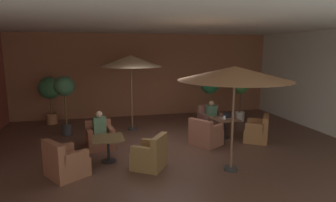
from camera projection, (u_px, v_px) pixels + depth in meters
The scene contains 21 objects.
ground_plane at pixel (172, 151), 8.20m from camera, with size 11.33×9.44×0.02m, color #513429.
wall_back_brick at pixel (146, 75), 12.37m from camera, with size 11.33×0.08×3.55m, color #94563B.
ceiling_slab at pixel (172, 23), 7.56m from camera, with size 11.33×9.44×0.06m, color silver.
cafe_table_front_left at pixel (225, 122), 9.32m from camera, with size 0.85×0.85×0.64m.
armchair_front_left_north at pixel (211, 121), 10.35m from camera, with size 0.84×0.83×0.86m.
armchair_front_left_east at pixel (205, 135), 8.61m from camera, with size 1.06×1.08×0.83m.
armchair_front_left_south at pixel (257, 131), 8.99m from camera, with size 1.04×1.07×0.84m.
cafe_table_front_right at pixel (108, 143), 7.30m from camera, with size 0.82×0.82×0.64m.
armchair_front_right_north at pixel (65, 163), 6.48m from camera, with size 1.09×1.10×0.87m.
armchair_front_right_east at pixel (150, 156), 6.93m from camera, with size 1.00×1.00×0.85m.
armchair_front_right_south at pixel (100, 138), 8.40m from camera, with size 0.90×0.90×0.78m.
patio_umbrella_tall_red at pixel (131, 61), 9.90m from camera, with size 2.18×2.18×2.69m.
patio_umbrella_center_beige at pixel (235, 74), 6.44m from camera, with size 2.61×2.61×2.50m.
potted_tree_left_corner at pixel (50, 91), 10.95m from camera, with size 0.84×0.84×1.85m.
potted_tree_mid_left at pixel (65, 92), 9.42m from camera, with size 0.67×0.67×2.02m.
potted_tree_mid_right at pixel (241, 92), 11.42m from camera, with size 0.62×0.62×1.74m.
potted_tree_right_corner at pixel (210, 88), 11.42m from camera, with size 0.75×0.75×1.87m.
patron_blue_shirt at pixel (211, 111), 10.24m from camera, with size 0.37×0.24×0.64m.
patron_by_window at pixel (99, 124), 8.29m from camera, with size 0.40×0.29×0.70m.
iced_drink_cup at pixel (225, 118), 9.20m from camera, with size 0.08×0.08×0.11m, color white.
open_laptop at pixel (226, 117), 9.34m from camera, with size 0.34×0.27×0.20m.
Camera 1 is at (-1.88, -7.59, 2.86)m, focal length 30.29 mm.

